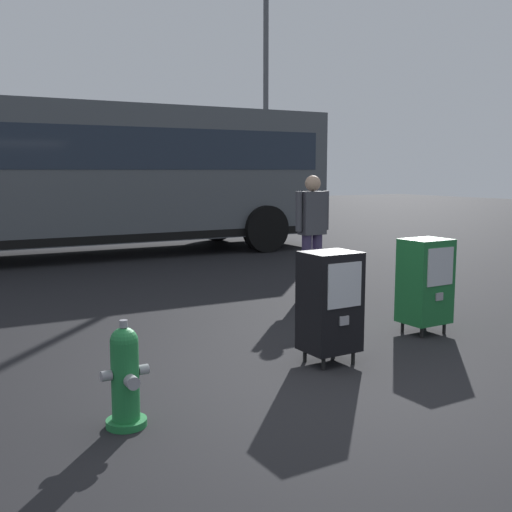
{
  "coord_description": "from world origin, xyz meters",
  "views": [
    {
      "loc": [
        -2.83,
        -4.0,
        1.74
      ],
      "look_at": [
        0.3,
        1.2,
        0.9
      ],
      "focal_mm": 43.54,
      "sensor_mm": 36.0,
      "label": 1
    }
  ],
  "objects_px": {
    "newspaper_box_primary": "(425,281)",
    "fire_hydrant": "(125,377)",
    "bus_near": "(76,172)",
    "newspaper_box_secondary": "(330,301)",
    "pedestrian": "(312,228)",
    "street_light_far_left": "(266,83)"
  },
  "relations": [
    {
      "from": "newspaper_box_secondary",
      "to": "pedestrian",
      "type": "xyz_separation_m",
      "value": [
        1.73,
        2.64,
        0.38
      ]
    },
    {
      "from": "newspaper_box_secondary",
      "to": "street_light_far_left",
      "type": "xyz_separation_m",
      "value": [
        5.47,
        9.86,
        3.44
      ]
    },
    {
      "from": "fire_hydrant",
      "to": "newspaper_box_secondary",
      "type": "bearing_deg",
      "value": 11.29
    },
    {
      "from": "pedestrian",
      "to": "bus_near",
      "type": "height_order",
      "value": "bus_near"
    },
    {
      "from": "newspaper_box_secondary",
      "to": "street_light_far_left",
      "type": "distance_m",
      "value": 11.79
    },
    {
      "from": "street_light_far_left",
      "to": "newspaper_box_secondary",
      "type": "bearing_deg",
      "value": -119.03
    },
    {
      "from": "newspaper_box_secondary",
      "to": "fire_hydrant",
      "type": "bearing_deg",
      "value": -168.71
    },
    {
      "from": "newspaper_box_primary",
      "to": "pedestrian",
      "type": "xyz_separation_m",
      "value": [
        0.22,
        2.33,
        0.38
      ]
    },
    {
      "from": "newspaper_box_primary",
      "to": "street_light_far_left",
      "type": "xyz_separation_m",
      "value": [
        3.96,
        9.55,
        3.44
      ]
    },
    {
      "from": "fire_hydrant",
      "to": "pedestrian",
      "type": "bearing_deg",
      "value": 38.8
    },
    {
      "from": "newspaper_box_primary",
      "to": "bus_near",
      "type": "height_order",
      "value": "bus_near"
    },
    {
      "from": "pedestrian",
      "to": "bus_near",
      "type": "xyz_separation_m",
      "value": [
        -1.76,
        5.62,
        0.76
      ]
    },
    {
      "from": "newspaper_box_secondary",
      "to": "bus_near",
      "type": "height_order",
      "value": "bus_near"
    },
    {
      "from": "fire_hydrant",
      "to": "street_light_far_left",
      "type": "distance_m",
      "value": 13.25
    },
    {
      "from": "newspaper_box_primary",
      "to": "fire_hydrant",
      "type": "bearing_deg",
      "value": -168.66
    },
    {
      "from": "street_light_far_left",
      "to": "fire_hydrant",
      "type": "bearing_deg",
      "value": -126.26
    },
    {
      "from": "bus_near",
      "to": "street_light_far_left",
      "type": "xyz_separation_m",
      "value": [
        5.49,
        1.6,
        2.3
      ]
    },
    {
      "from": "fire_hydrant",
      "to": "bus_near",
      "type": "xyz_separation_m",
      "value": [
        2.04,
        8.67,
        1.36
      ]
    },
    {
      "from": "bus_near",
      "to": "street_light_far_left",
      "type": "bearing_deg",
      "value": 18.55
    },
    {
      "from": "fire_hydrant",
      "to": "newspaper_box_primary",
      "type": "xyz_separation_m",
      "value": [
        3.58,
        0.72,
        0.22
      ]
    },
    {
      "from": "newspaper_box_primary",
      "to": "street_light_far_left",
      "type": "relative_size",
      "value": 0.15
    },
    {
      "from": "pedestrian",
      "to": "bus_near",
      "type": "bearing_deg",
      "value": 107.36
    }
  ]
}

